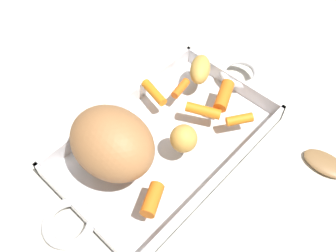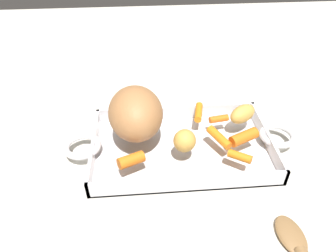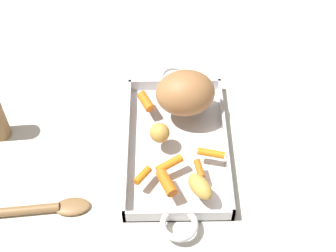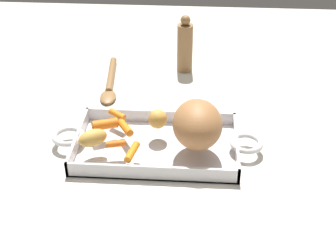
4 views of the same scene
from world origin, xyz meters
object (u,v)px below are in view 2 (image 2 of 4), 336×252
(potato_halved, at_px, (185,141))
(baby_carrot_long, at_px, (240,156))
(baby_carrot_southwest, at_px, (131,160))
(roasting_dish, at_px, (182,146))
(baby_carrot_southeast, at_px, (219,137))
(baby_carrot_northwest, at_px, (244,137))
(baby_carrot_northeast, at_px, (199,112))
(potato_corner, at_px, (243,114))
(pork_roast, at_px, (136,113))
(baby_carrot_center_right, at_px, (219,119))

(potato_halved, bearing_deg, baby_carrot_long, -20.05)
(baby_carrot_southwest, bearing_deg, roasting_dish, 33.97)
(baby_carrot_southwest, bearing_deg, potato_halved, 17.15)
(baby_carrot_southeast, height_order, potato_halved, potato_halved)
(baby_carrot_northwest, distance_m, baby_carrot_southwest, 0.22)
(roasting_dish, xyz_separation_m, baby_carrot_northeast, (0.04, 0.07, 0.03))
(baby_carrot_southwest, relative_size, baby_carrot_northeast, 0.84)
(roasting_dish, xyz_separation_m, baby_carrot_long, (0.10, -0.07, 0.03))
(baby_carrot_southwest, bearing_deg, potato_corner, 25.29)
(potato_corner, bearing_deg, baby_carrot_northeast, 162.04)
(pork_roast, relative_size, baby_carrot_southwest, 2.74)
(baby_carrot_long, bearing_deg, pork_roast, 153.77)
(roasting_dish, distance_m, baby_carrot_northwest, 0.12)
(potato_halved, bearing_deg, pork_roast, 147.87)
(potato_corner, bearing_deg, baby_carrot_southeast, -136.18)
(baby_carrot_northeast, xyz_separation_m, potato_corner, (0.09, -0.03, 0.01))
(baby_carrot_center_right, xyz_separation_m, baby_carrot_long, (0.01, -0.11, 0.00))
(baby_carrot_long, height_order, potato_halved, potato_halved)
(roasting_dish, height_order, baby_carrot_northwest, baby_carrot_northwest)
(baby_carrot_northwest, height_order, potato_corner, potato_corner)
(baby_carrot_center_right, bearing_deg, baby_carrot_southeast, -101.39)
(baby_carrot_northwest, bearing_deg, potato_corner, 77.78)
(roasting_dish, distance_m, baby_carrot_center_right, 0.10)
(baby_carrot_northwest, xyz_separation_m, baby_carrot_northeast, (-0.07, 0.09, -0.00))
(baby_carrot_center_right, height_order, baby_carrot_northeast, baby_carrot_northeast)
(potato_halved, bearing_deg, roasting_dish, 92.30)
(baby_carrot_southwest, height_order, baby_carrot_long, baby_carrot_southwest)
(baby_carrot_northwest, xyz_separation_m, potato_halved, (-0.11, -0.01, 0.01))
(pork_roast, bearing_deg, baby_carrot_long, -26.23)
(baby_carrot_northwest, distance_m, baby_carrot_center_right, 0.07)
(baby_carrot_northwest, relative_size, baby_carrot_southwest, 1.19)
(baby_carrot_southwest, relative_size, baby_carrot_long, 1.10)
(potato_corner, bearing_deg, baby_carrot_center_right, 177.68)
(pork_roast, distance_m, baby_carrot_southeast, 0.17)
(pork_roast, bearing_deg, baby_carrot_southeast, -13.17)
(potato_corner, bearing_deg, baby_carrot_northwest, -102.22)
(baby_carrot_northwest, bearing_deg, baby_carrot_center_right, 117.46)
(baby_carrot_southwest, distance_m, baby_carrot_northeast, 0.20)
(baby_carrot_northeast, bearing_deg, roasting_dish, -122.03)
(baby_carrot_southeast, relative_size, potato_corner, 0.91)
(baby_carrot_center_right, relative_size, potato_halved, 0.92)
(pork_roast, height_order, baby_carrot_southeast, pork_roast)
(pork_roast, relative_size, baby_carrot_center_right, 3.20)
(baby_carrot_long, bearing_deg, baby_carrot_southwest, 178.90)
(pork_roast, bearing_deg, baby_carrot_center_right, 7.74)
(baby_carrot_long, bearing_deg, baby_carrot_center_right, 97.14)
(baby_carrot_center_right, distance_m, baby_carrot_southeast, 0.06)
(baby_carrot_southwest, distance_m, potato_corner, 0.25)
(baby_carrot_northeast, height_order, potato_halved, potato_halved)
(roasting_dish, distance_m, potato_corner, 0.14)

